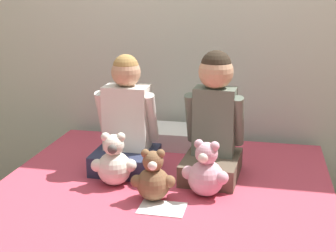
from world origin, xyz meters
TOP-DOWN VIEW (x-y plane):
  - wall_behind_bed at (0.00, 1.02)m, footprint 8.00×0.06m
  - bed at (0.00, 0.00)m, footprint 1.69×1.86m
  - child_on_left at (-0.25, 0.32)m, footprint 0.33×0.31m
  - child_on_right at (0.22, 0.33)m, footprint 0.31×0.39m
  - teddy_bear_held_by_left_child at (-0.25, 0.09)m, footprint 0.23×0.17m
  - teddy_bear_held_by_right_child at (0.22, 0.06)m, footprint 0.23×0.17m
  - teddy_bear_between_children at (-0.01, -0.04)m, footprint 0.21×0.16m
  - pillow_at_headboard at (0.00, 0.75)m, footprint 0.51×0.29m
  - sign_card at (0.05, -0.12)m, footprint 0.21×0.15m

SIDE VIEW (x-z plane):
  - bed at x=0.00m, z-range 0.00..0.46m
  - sign_card at x=0.05m, z-range 0.46..0.47m
  - pillow_at_headboard at x=0.00m, z-range 0.46..0.57m
  - teddy_bear_between_children at x=-0.01m, z-range 0.44..0.69m
  - teddy_bear_held_by_left_child at x=-0.25m, z-range 0.44..0.71m
  - teddy_bear_held_by_right_child at x=0.22m, z-range 0.44..0.72m
  - child_on_left at x=-0.25m, z-range 0.40..1.03m
  - child_on_right at x=0.22m, z-range 0.42..1.08m
  - wall_behind_bed at x=0.00m, z-range 0.00..2.50m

